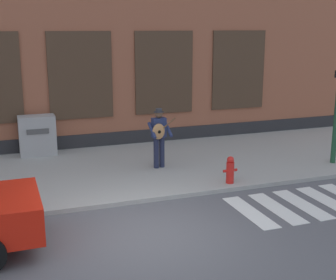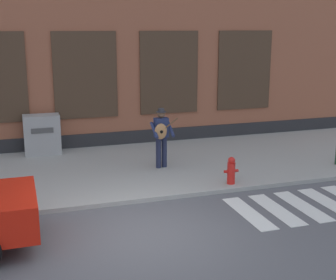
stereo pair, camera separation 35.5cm
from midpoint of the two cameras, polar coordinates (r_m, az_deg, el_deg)
ground_plane at (r=9.42m, az=-2.41°, el=-11.37°), size 160.00×160.00×0.00m
sidewalk at (r=13.21m, az=-7.26°, el=-3.74°), size 28.00×5.20×0.11m
building_backdrop at (r=17.15m, az=-10.61°, el=13.32°), size 28.00×4.06×7.89m
busker at (r=12.96m, az=-0.03°, el=0.70°), size 0.72×0.54×1.68m
utility_box at (r=14.94m, az=-14.44°, el=0.65°), size 1.09×0.59×1.23m
fire_hydrant at (r=11.92m, az=8.56°, el=-3.71°), size 0.38×0.20×0.70m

